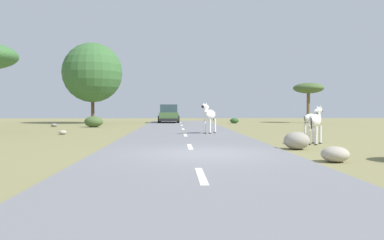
% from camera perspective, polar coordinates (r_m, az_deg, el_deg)
% --- Properties ---
extents(ground_plane, '(90.00, 90.00, 0.00)m').
position_cam_1_polar(ground_plane, '(11.93, 1.91, -5.06)').
color(ground_plane, olive).
extents(road, '(6.00, 64.00, 0.05)m').
position_cam_1_polar(road, '(11.90, 0.06, -4.95)').
color(road, slate).
rests_on(road, ground_plane).
extents(lane_markings, '(0.16, 56.00, 0.01)m').
position_cam_1_polar(lane_markings, '(10.91, 0.29, -5.41)').
color(lane_markings, silver).
rests_on(lane_markings, road).
extents(zebra_0, '(1.03, 1.65, 1.67)m').
position_cam_1_polar(zebra_0, '(21.25, 2.52, 0.72)').
color(zebra_0, silver).
rests_on(zebra_0, road).
extents(zebra_1, '(1.39, 0.99, 1.45)m').
position_cam_1_polar(zebra_1, '(22.31, 17.03, 0.23)').
color(zebra_1, silver).
rests_on(zebra_1, ground_plane).
extents(zebra_2, '(1.09, 1.45, 1.53)m').
position_cam_1_polar(zebra_2, '(16.12, 17.47, -0.12)').
color(zebra_2, silver).
rests_on(zebra_2, ground_plane).
extents(car_0, '(2.05, 4.35, 1.74)m').
position_cam_1_polar(car_0, '(38.25, -3.39, 0.85)').
color(car_0, '#476B38').
rests_on(car_0, road).
extents(tree_1, '(2.96, 2.96, 3.92)m').
position_cam_1_polar(tree_1, '(40.25, 16.55, 4.38)').
color(tree_1, brown).
rests_on(tree_1, ground_plane).
extents(tree_2, '(5.56, 5.56, 7.54)m').
position_cam_1_polar(tree_2, '(38.09, -14.25, 6.68)').
color(tree_2, '#4C3823').
rests_on(tree_2, ground_plane).
extents(bush_0, '(0.83, 0.75, 0.50)m').
position_cam_1_polar(bush_0, '(37.41, 6.18, -0.09)').
color(bush_0, '#2D5628').
rests_on(bush_0, ground_plane).
extents(bush_1, '(1.38, 1.24, 0.83)m').
position_cam_1_polar(bush_1, '(30.30, -14.08, -0.24)').
color(bush_1, '#425B2D').
rests_on(bush_1, ground_plane).
extents(rock_0, '(0.48, 0.40, 0.26)m').
position_cam_1_polar(rock_0, '(31.64, -19.40, -0.71)').
color(rock_0, gray).
rests_on(rock_0, ground_plane).
extents(rock_1, '(0.41, 0.39, 0.24)m').
position_cam_1_polar(rock_1, '(22.20, -18.28, -1.71)').
color(rock_1, '#A89E8C').
rests_on(rock_1, ground_plane).
extents(rock_2, '(0.88, 0.87, 0.61)m').
position_cam_1_polar(rock_2, '(13.89, 14.96, -2.91)').
color(rock_2, gray).
rests_on(rock_2, ground_plane).
extents(rock_3, '(0.72, 0.71, 0.41)m').
position_cam_1_polar(rock_3, '(10.93, 20.06, -4.69)').
color(rock_3, '#A89E8C').
rests_on(rock_3, ground_plane).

